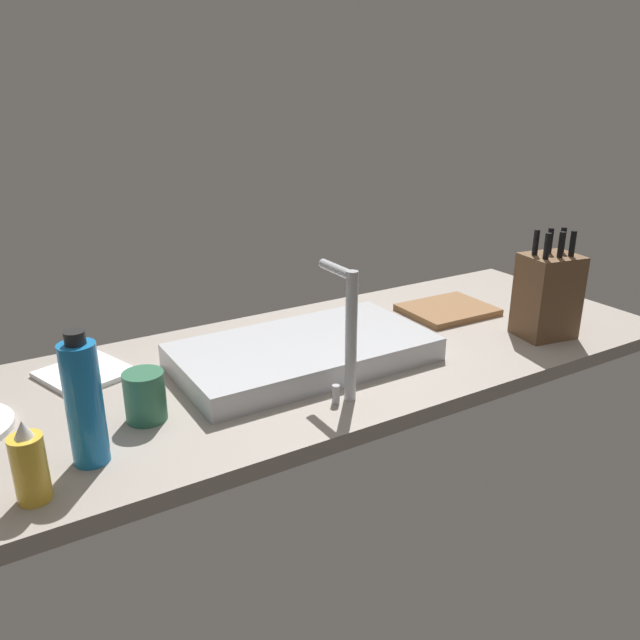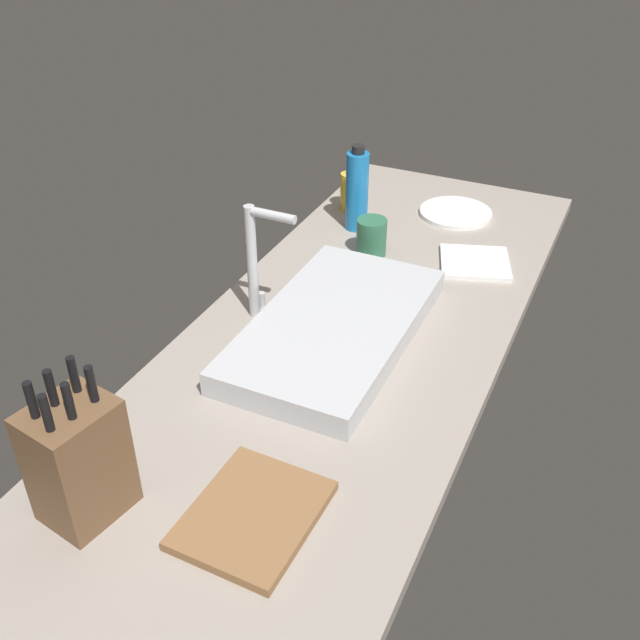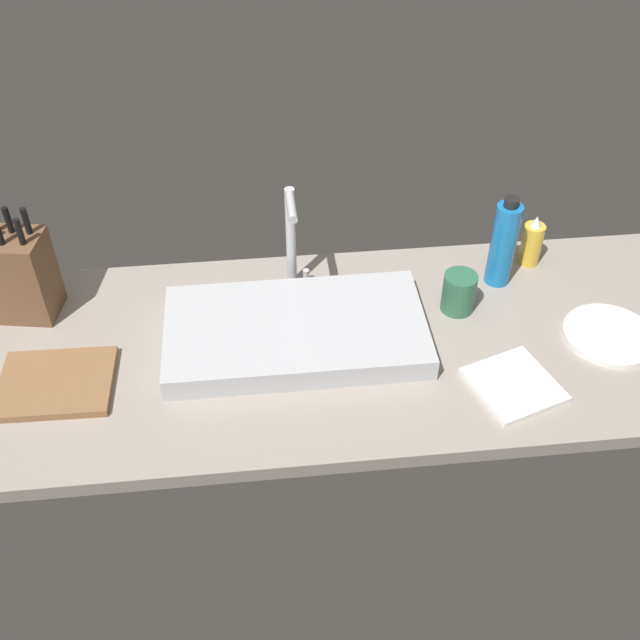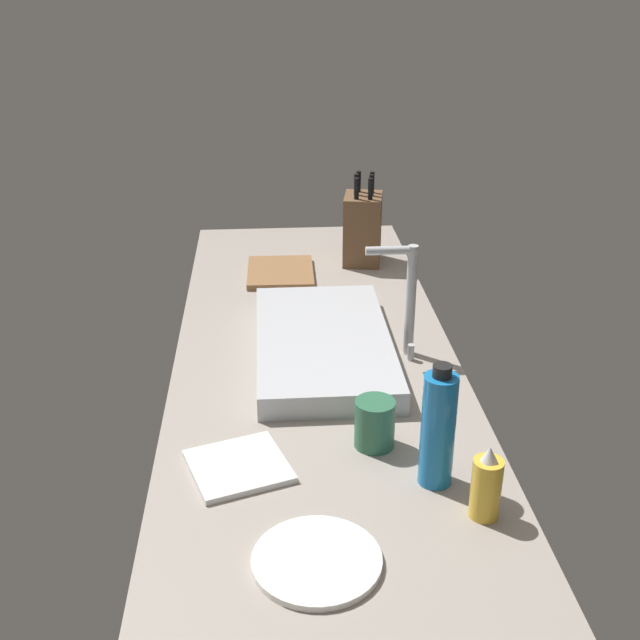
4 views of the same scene
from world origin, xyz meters
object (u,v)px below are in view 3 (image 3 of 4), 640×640
Objects in this scene: dish_towel at (514,385)px; faucet at (292,234)px; dinner_plate at (609,335)px; sink_basin at (294,332)px; cutting_board at (56,383)px; soap_bottle at (532,243)px; knife_block at (21,275)px; coffee_mug at (459,292)px; water_bottle at (503,244)px.

faucet is at bearing 138.81° from dish_towel.
sink_basin is at bearing 174.85° from dinner_plate.
soap_bottle is at bearing 15.60° from cutting_board.
sink_basin is at bearing 9.66° from cutting_board.
faucet reaches higher than sink_basin.
dinner_plate is (70.88, -25.95, -15.23)cm from faucet.
dinner_plate is 1.20× the size of dish_towel.
dish_towel is (107.27, -36.35, -10.41)cm from knife_block.
faucet is 41.73cm from coffee_mug.
knife_block is at bearing -177.70° from faucet.
water_bottle reaches higher than dinner_plate.
dish_towel is (44.43, -38.88, -15.23)cm from faucet.
faucet is at bearing 176.74° from water_bottle.
sink_basin is 49.71cm from dish_towel.
dish_towel is at bearing -111.28° from soap_bottle.
water_bottle is 2.43× the size of coffee_mug.
dish_towel is at bearing -23.03° from sink_basin.
faucet is at bearing 86.26° from sink_basin.
coffee_mug is at bearing 4.45° from knife_block.
knife_block reaches higher than soap_bottle.
soap_bottle reaches higher than cutting_board.
sink_basin is 55.32cm from water_bottle.
faucet is 63.08cm from knife_block.
knife_block reaches higher than cutting_board.
faucet is at bearing 162.10° from coffee_mug.
soap_bottle is (123.81, 6.12, -4.91)cm from knife_block.
water_bottle reaches higher than soap_bottle.
sink_basin is 5.94× the size of coffee_mug.
water_bottle is at bearing 131.03° from dinner_plate.
faucet is 62.21cm from cutting_board.
soap_bottle is 0.58× the size of water_bottle.
cutting_board is (-53.34, -28.31, -14.93)cm from faucet.
knife_block is (-62.84, -2.52, -4.83)cm from faucet.
knife_block is at bearing 110.22° from cutting_board.
knife_block is at bearing 164.63° from sink_basin.
dish_towel is (-16.54, -42.47, -5.49)cm from soap_bottle.
knife_block is 136.15cm from dinner_plate.
sink_basin reaches higher than dinner_plate.
sink_basin is 72.47cm from dinner_plate.
dish_towel is (-26.44, -12.93, 0.00)cm from dinner_plate.
dish_towel is (97.77, -10.57, -0.30)cm from cutting_board.
water_bottle reaches higher than dish_towel.
dinner_plate is at bearing -71.46° from soap_bottle.
sink_basin is 23.47cm from faucet.
faucet reaches higher than coffee_mug.
soap_bottle reaches higher than dinner_plate.
coffee_mug is at bearing 9.86° from cutting_board.
faucet is 61.85cm from soap_bottle.
cutting_board is at bearing -59.76° from knife_block.
soap_bottle is 45.91cm from dish_towel.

